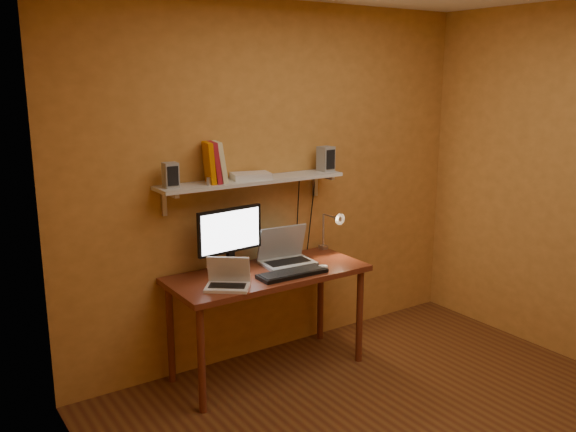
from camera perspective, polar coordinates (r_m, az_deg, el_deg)
room at (r=3.33m, az=14.20°, el=-0.91°), size 3.44×3.24×2.64m
desk at (r=4.28m, az=-1.88°, el=-6.29°), size 1.40×0.60×0.75m
wall_shelf at (r=4.26m, az=-3.33°, el=3.28°), size 1.40×0.25×0.21m
monitor at (r=4.18m, az=-5.43°, el=-1.93°), size 0.50×0.23×0.45m
laptop at (r=4.42m, az=-0.28°, el=-3.52°), size 0.39×0.30×0.27m
netbook at (r=3.94m, az=-5.64°, el=-5.89°), size 0.34×0.32×0.20m
keyboard at (r=4.16m, az=0.41°, el=-5.40°), size 0.50×0.17×0.03m
mouse at (r=4.29m, az=3.21°, el=-4.79°), size 0.10×0.08×0.03m
desk_lamp at (r=4.65m, az=4.18°, el=-0.93°), size 0.09×0.23×0.38m
speaker_left at (r=3.98m, az=-10.93°, el=3.78°), size 0.10×0.10×0.16m
speaker_right at (r=4.60m, az=3.55°, el=5.37°), size 0.11×0.11×0.18m
books at (r=4.11m, az=-6.91°, el=5.00°), size 0.18×0.20×0.28m
shelf_camera at (r=4.05m, az=-7.00°, el=3.30°), size 0.09×0.05×0.05m
router at (r=4.25m, az=-3.50°, el=3.77°), size 0.30×0.24×0.04m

